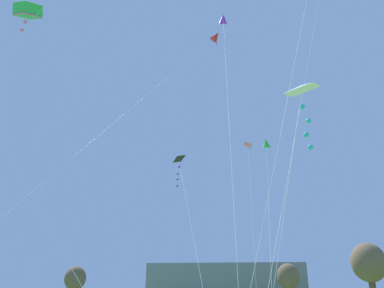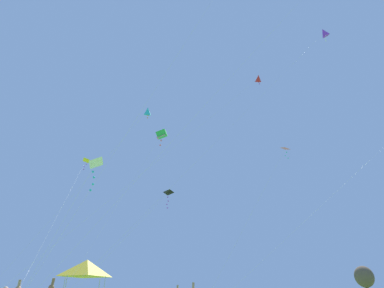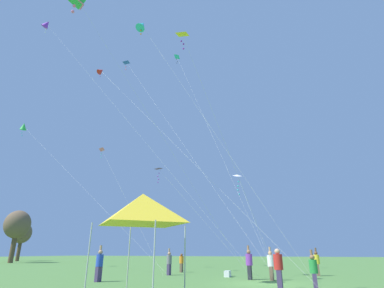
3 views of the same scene
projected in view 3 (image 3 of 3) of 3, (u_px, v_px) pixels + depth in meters
The scene contains 23 objects.
ground_plane at pixel (265, 284), 16.61m from camera, with size 220.00×220.00×0.00m, color #4C7A38.
tree_far_right at pixel (17, 225), 50.16m from camera, with size 4.13×4.13×8.33m.
tree_far_left at pixel (22, 233), 59.37m from camera, with size 3.60×3.60×7.27m.
festival_tent at pixel (142, 209), 12.34m from camera, with size 3.02×3.02×3.96m.
cooler_box at pixel (228, 274), 21.14m from camera, with size 0.65×0.37×0.41m, color white.
person_green_shirt at pixel (314, 270), 13.92m from camera, with size 0.36×0.36×1.77m.
person_blue_shirt at pixel (99, 264), 17.99m from camera, with size 0.42×0.42×2.05m.
person_grey_shirt at pixel (169, 262), 23.05m from camera, with size 0.40×0.40×1.93m.
person_red_shirt at pixel (279, 267), 14.40m from camera, with size 0.43×0.43×1.82m.
person_yellow_shirt at pixel (317, 262), 22.41m from camera, with size 0.41×0.41×1.97m.
person_orange_shirt at pixel (181, 262), 26.22m from camera, with size 0.36×0.36×1.54m.
person_white_shirt at pixel (271, 264), 18.82m from camera, with size 0.41×0.41×1.98m.
person_purple_shirt at pixel (249, 263), 19.36m from camera, with size 0.43×0.43×2.08m.
kite_purple_diamond_0 at pixel (47, 24), 37.02m from camera, with size 1.10×24.71×28.93m.
kite_cyan_delta_1 at pixel (179, 61), 35.02m from camera, with size 7.06×10.45×23.76m.
kite_cyan_diamond_2 at pixel (142, 26), 21.12m from camera, with size 2.17×9.99×17.27m.
kite_red_diamond_3 at pixel (101, 71), 29.92m from camera, with size 5.62×18.40×19.26m.
kite_green_diamond_4 at pixel (24, 127), 38.36m from camera, with size 3.42×22.97×17.39m.
kite_white_delta_5 at pixel (238, 177), 23.65m from camera, with size 2.41×2.96×7.59m.
kite_blue_delta_6 at pixel (127, 63), 41.02m from camera, with size 9.16×19.37×26.50m.
kite_yellow_delta_7 at pixel (184, 40), 15.39m from camera, with size 10.17×3.02×12.38m.
kite_black_delta_9 at pixel (160, 171), 22.32m from camera, with size 2.11×6.64×7.72m.
kite_pink_delta_10 at pixel (103, 152), 28.82m from camera, with size 0.82×7.60×11.19m.
Camera 3 is at (-18.49, -2.81, 1.66)m, focal length 28.00 mm.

